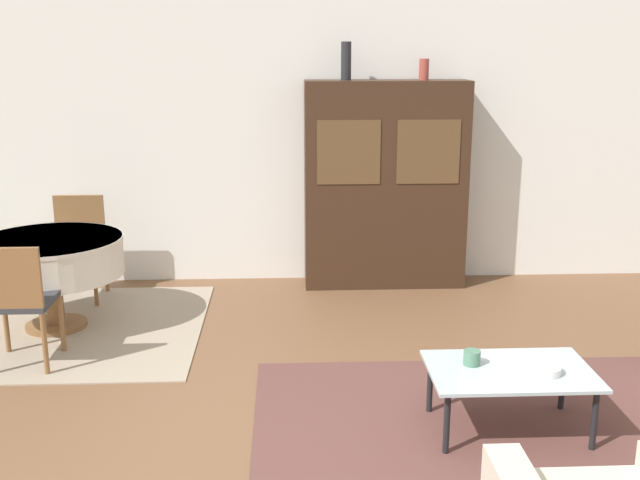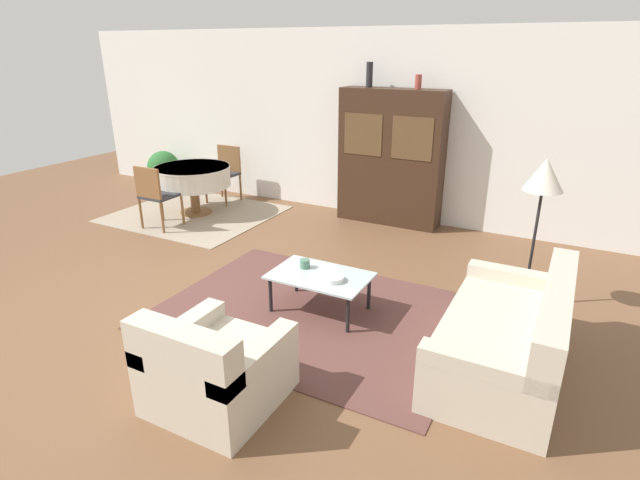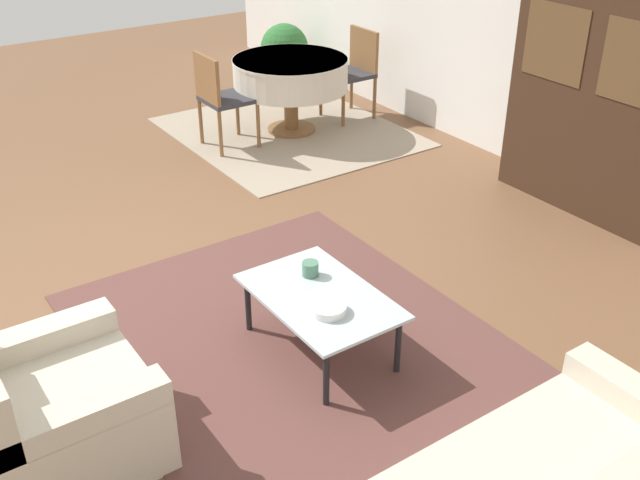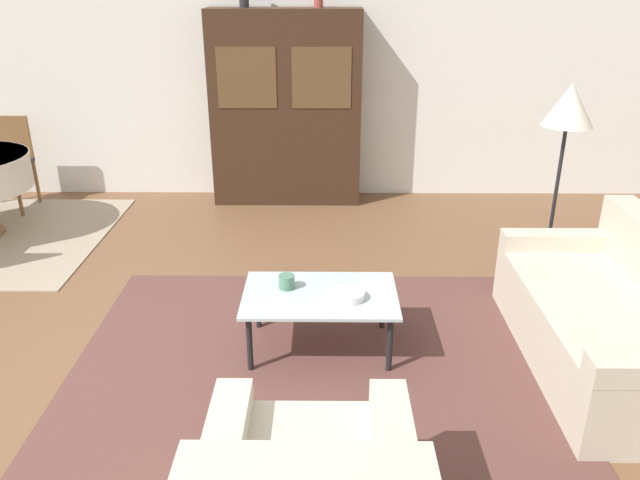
# 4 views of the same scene
# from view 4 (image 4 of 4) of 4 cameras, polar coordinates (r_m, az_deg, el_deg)

# --- Properties ---
(ground_plane) EXTENTS (14.00, 14.00, 0.00)m
(ground_plane) POSITION_cam_4_polar(r_m,az_deg,el_deg) (3.83, -19.89, -13.48)
(ground_plane) COLOR brown
(wall_back) EXTENTS (10.00, 0.06, 2.70)m
(wall_back) POSITION_cam_4_polar(r_m,az_deg,el_deg) (6.67, -11.05, 15.44)
(wall_back) COLOR white
(wall_back) RESTS_ON ground_plane
(area_rug) EXTENTS (2.91, 2.19, 0.01)m
(area_rug) POSITION_cam_4_polar(r_m,az_deg,el_deg) (3.96, -0.57, -10.46)
(area_rug) COLOR brown
(area_rug) RESTS_ON ground_plane
(couch) EXTENTS (0.89, 1.70, 0.80)m
(couch) POSITION_cam_4_polar(r_m,az_deg,el_deg) (4.13, 25.43, -6.82)
(couch) COLOR beige
(couch) RESTS_ON ground_plane
(coffee_table) EXTENTS (0.95, 0.61, 0.38)m
(coffee_table) POSITION_cam_4_polar(r_m,az_deg,el_deg) (3.85, -0.00, -5.41)
(coffee_table) COLOR black
(coffee_table) RESTS_ON area_rug
(display_cabinet) EXTENTS (1.49, 0.40, 1.91)m
(display_cabinet) POSITION_cam_4_polar(r_m,az_deg,el_deg) (6.38, -3.13, 11.88)
(display_cabinet) COLOR #382316
(display_cabinet) RESTS_ON ground_plane
(dining_chair_far) EXTENTS (0.44, 0.44, 0.90)m
(dining_chair_far) POSITION_cam_4_polar(r_m,az_deg,el_deg) (6.97, -26.80, 6.82)
(dining_chair_far) COLOR brown
(dining_chair_far) RESTS_ON dining_rug
(floor_lamp) EXTENTS (0.36, 0.36, 1.50)m
(floor_lamp) POSITION_cam_4_polar(r_m,az_deg,el_deg) (4.87, 21.73, 10.55)
(floor_lamp) COLOR black
(floor_lamp) RESTS_ON ground_plane
(cup) EXTENTS (0.10, 0.10, 0.09)m
(cup) POSITION_cam_4_polar(r_m,az_deg,el_deg) (3.89, -3.07, -3.83)
(cup) COLOR #4C7A60
(cup) RESTS_ON coffee_table
(bowl) EXTENTS (0.20, 0.20, 0.05)m
(bowl) POSITION_cam_4_polar(r_m,az_deg,el_deg) (3.77, 2.59, -5.05)
(bowl) COLOR white
(bowl) RESTS_ON coffee_table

